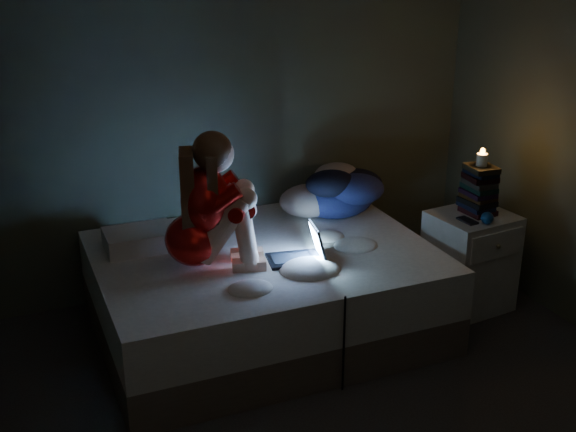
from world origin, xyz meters
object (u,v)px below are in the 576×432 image
bed (264,291)px  candle (482,163)px  woman (192,201)px  laptop (295,243)px  phone (465,220)px  nightstand (469,261)px

bed → candle: (1.42, -0.20, 0.73)m
bed → woman: 0.82m
laptop → phone: (1.15, -0.08, -0.00)m
bed → candle: bearing=-7.9°
nightstand → phone: phone is taller
candle → phone: (-0.16, -0.09, -0.34)m
bed → woman: bearing=-171.8°
woman → nightstand: (1.83, -0.15, -0.63)m
laptop → nightstand: 1.31m
candle → phone: bearing=-149.7°
nightstand → phone: bearing=-155.7°
candle → laptop: bearing=-179.4°
candle → phone: 0.38m
nightstand → candle: (0.04, 0.02, 0.67)m
woman → phone: bearing=7.5°
bed → candle: size_ratio=25.21×
woman → phone: woman is taller
laptop → bed: bearing=129.0°
candle → bed: bearing=172.1°
woman → candle: woman is taller
bed → candle: candle is taller
nightstand → candle: 0.68m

